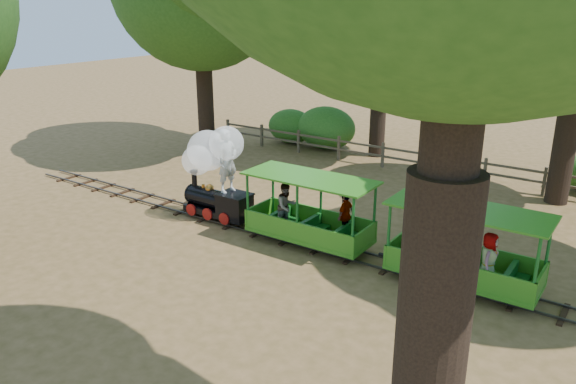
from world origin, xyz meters
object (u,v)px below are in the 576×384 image
Objects in this scene: locomotive at (213,165)px; carriage_rear at (461,254)px; fence at (406,157)px; carriage_front at (309,217)px.

locomotive reaches higher than carriage_rear.
fence is at bearing 70.52° from locomotive.
carriage_rear reaches higher than fence.
carriage_front is 4.12m from carriage_rear.
fence is (2.80, 7.93, -1.11)m from locomotive.
carriage_rear is at bearing -59.39° from fence.
locomotive reaches higher than carriage_front.
locomotive is 0.83× the size of carriage_front.
carriage_front and carriage_rear have the same top height.
locomotive is 8.48m from fence.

